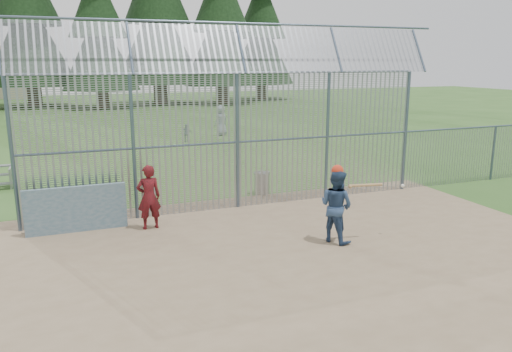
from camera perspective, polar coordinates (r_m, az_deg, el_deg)
name	(u,v)px	position (r m, az deg, el deg)	size (l,w,h in m)	color
ground	(286,246)	(12.06, 3.49, -8.04)	(120.00, 120.00, 0.00)	#2D511E
dirt_infield	(295,253)	(11.64, 4.53, -8.81)	(14.00, 10.00, 0.02)	#756047
dugout_wall	(76,209)	(13.61, -19.84, -3.58)	(2.50, 0.12, 1.20)	#38566B
batter	(336,206)	(12.21, 9.15, -3.40)	(0.87, 0.68, 1.79)	navy
onlooker	(149,197)	(13.27, -12.15, -2.36)	(0.62, 0.41, 1.71)	maroon
bg_kid_standing	(221,120)	(29.77, -4.01, 6.36)	(0.87, 0.56, 1.77)	gray
bg_kid_seated	(187,133)	(27.36, -7.94, 4.86)	(0.59, 0.24, 1.00)	slate
batting_gear	(343,173)	(12.05, 9.94, 0.29)	(1.91, 0.44, 0.66)	red
trash_can	(262,183)	(16.52, 0.67, -0.80)	(0.56, 0.56, 0.82)	gray
backstop_fence	(294,127)	(15.26, 4.40, 5.57)	(20.09, 0.81, 5.30)	#47566B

